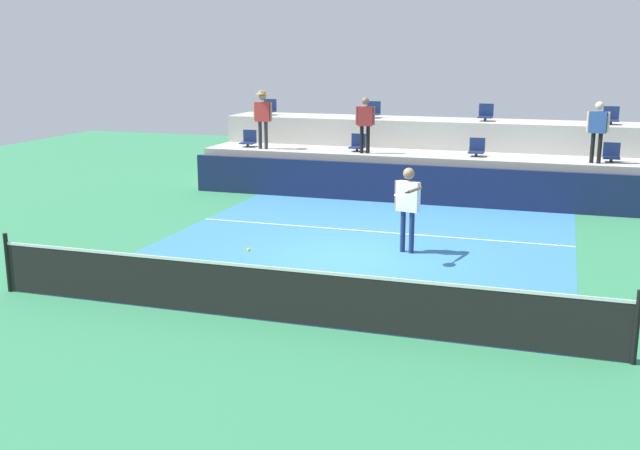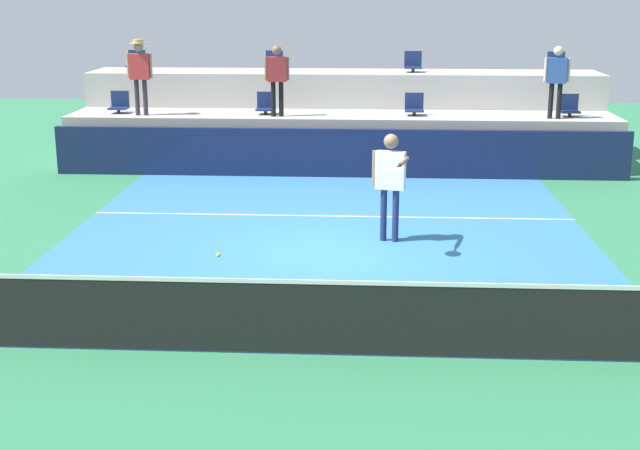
{
  "view_description": "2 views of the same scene",
  "coord_description": "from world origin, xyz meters",
  "views": [
    {
      "loc": [
        4.06,
        -14.51,
        4.24
      ],
      "look_at": [
        -0.1,
        -1.67,
        1.07
      ],
      "focal_mm": 42.16,
      "sensor_mm": 36.0,
      "label": 1
    },
    {
      "loc": [
        0.7,
        -13.3,
        4.09
      ],
      "look_at": [
        0.01,
        -1.58,
        0.91
      ],
      "focal_mm": 48.56,
      "sensor_mm": 36.0,
      "label": 2
    }
  ],
  "objects": [
    {
      "name": "ground_plane",
      "position": [
        0.0,
        0.0,
        0.0
      ],
      "size": [
        40.0,
        40.0,
        0.0
      ],
      "primitive_type": "plane",
      "color": "#2D754C"
    },
    {
      "name": "court_inner_paint",
      "position": [
        0.0,
        1.0,
        0.0
      ],
      "size": [
        9.0,
        10.0,
        0.01
      ],
      "primitive_type": "cube",
      "color": "teal",
      "rests_on": "ground_plane"
    },
    {
      "name": "court_service_line",
      "position": [
        0.0,
        2.4,
        0.01
      ],
      "size": [
        9.0,
        0.06,
        0.0
      ],
      "primitive_type": "cube",
      "color": "white",
      "rests_on": "ground_plane"
    },
    {
      "name": "tennis_net",
      "position": [
        0.0,
        -4.0,
        0.5
      ],
      "size": [
        10.48,
        0.08,
        1.07
      ],
      "color": "black",
      "rests_on": "ground_plane"
    },
    {
      "name": "sponsor_backboard",
      "position": [
        0.0,
        6.0,
        0.55
      ],
      "size": [
        13.0,
        0.16,
        1.1
      ],
      "primitive_type": "cube",
      "color": "#141E42",
      "rests_on": "ground_plane"
    },
    {
      "name": "seating_tier_lower",
      "position": [
        0.0,
        7.3,
        0.62
      ],
      "size": [
        13.0,
        1.8,
        1.25
      ],
      "primitive_type": "cube",
      "color": "#ADAAA3",
      "rests_on": "ground_plane"
    },
    {
      "name": "seating_tier_upper",
      "position": [
        0.0,
        9.1,
        1.05
      ],
      "size": [
        13.0,
        1.8,
        2.1
      ],
      "primitive_type": "cube",
      "color": "#ADAAA3",
      "rests_on": "ground_plane"
    },
    {
      "name": "stadium_chair_lower_far_left",
      "position": [
        -5.35,
        7.23,
        1.46
      ],
      "size": [
        0.44,
        0.4,
        0.52
      ],
      "color": "#2D2D33",
      "rests_on": "seating_tier_lower"
    },
    {
      "name": "stadium_chair_lower_left",
      "position": [
        -1.8,
        7.23,
        1.46
      ],
      "size": [
        0.44,
        0.4,
        0.52
      ],
      "color": "#2D2D33",
      "rests_on": "seating_tier_lower"
    },
    {
      "name": "stadium_chair_lower_right",
      "position": [
        1.73,
        7.23,
        1.46
      ],
      "size": [
        0.44,
        0.4,
        0.52
      ],
      "color": "#2D2D33",
      "rests_on": "seating_tier_lower"
    },
    {
      "name": "stadium_chair_lower_far_right",
      "position": [
        5.35,
        7.23,
        1.46
      ],
      "size": [
        0.44,
        0.4,
        0.52
      ],
      "color": "#2D2D33",
      "rests_on": "seating_tier_lower"
    },
    {
      "name": "stadium_chair_upper_far_left",
      "position": [
        -5.36,
        9.03,
        2.31
      ],
      "size": [
        0.44,
        0.4,
        0.52
      ],
      "color": "#2D2D33",
      "rests_on": "seating_tier_upper"
    },
    {
      "name": "stadium_chair_upper_left",
      "position": [
        -1.79,
        9.03,
        2.31
      ],
      "size": [
        0.44,
        0.4,
        0.52
      ],
      "color": "#2D2D33",
      "rests_on": "seating_tier_upper"
    },
    {
      "name": "stadium_chair_upper_right",
      "position": [
        1.76,
        9.03,
        2.31
      ],
      "size": [
        0.44,
        0.4,
        0.52
      ],
      "color": "#2D2D33",
      "rests_on": "seating_tier_upper"
    },
    {
      "name": "stadium_chair_upper_far_right",
      "position": [
        5.35,
        9.03,
        2.31
      ],
      "size": [
        0.44,
        0.4,
        0.52
      ],
      "color": "#2D2D33",
      "rests_on": "seating_tier_upper"
    },
    {
      "name": "tennis_player",
      "position": [
        1.04,
        0.78,
        1.13
      ],
      "size": [
        0.62,
        1.32,
        1.83
      ],
      "color": "navy",
      "rests_on": "ground_plane"
    },
    {
      "name": "spectator_with_hat",
      "position": [
        -4.7,
        6.85,
        2.33
      ],
      "size": [
        0.6,
        0.43,
        1.76
      ],
      "color": "#2D2D33",
      "rests_on": "seating_tier_lower"
    },
    {
      "name": "spectator_leaning_on_rail",
      "position": [
        -1.48,
        6.85,
        2.23
      ],
      "size": [
        0.58,
        0.27,
        1.63
      ],
      "color": "black",
      "rests_on": "seating_tier_lower"
    },
    {
      "name": "spectator_in_grey",
      "position": [
        4.92,
        6.85,
        2.24
      ],
      "size": [
        0.58,
        0.26,
        1.64
      ],
      "color": "black",
      "rests_on": "seating_tier_lower"
    },
    {
      "name": "tennis_ball",
      "position": [
        -1.35,
        -2.12,
        0.61
      ],
      "size": [
        0.07,
        0.07,
        0.07
      ],
      "color": "#CCE033"
    }
  ]
}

